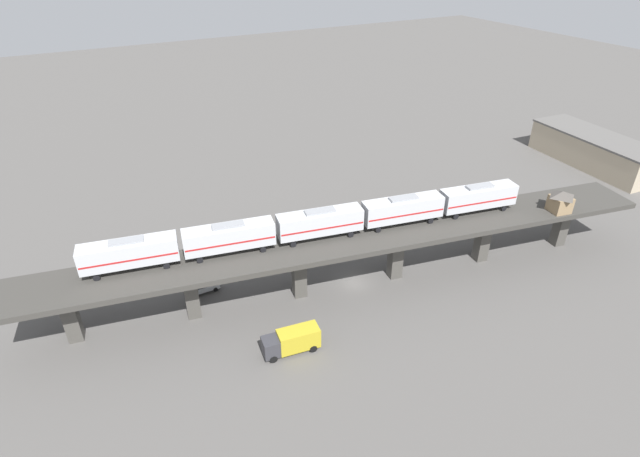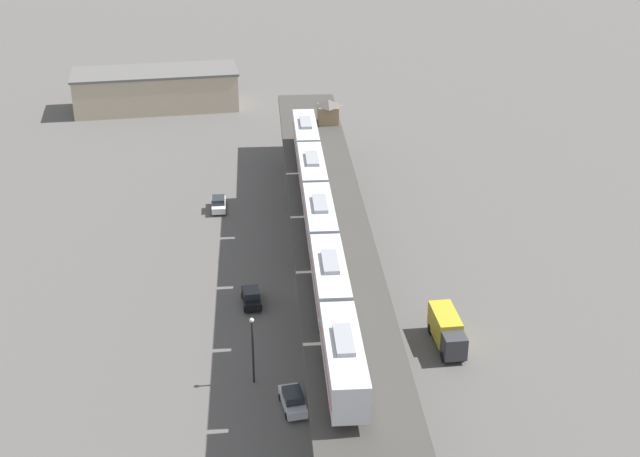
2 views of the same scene
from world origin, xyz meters
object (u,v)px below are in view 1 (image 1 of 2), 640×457
Objects in this scene: warehouse_building at (595,150)px; street_car_white at (441,216)px; signal_hut at (561,201)px; delivery_truck at (292,340)px; street_car_silver at (203,286)px; street_lamp at (227,250)px; subway_train at (320,222)px; street_car_black at (318,251)px.

street_car_white is at bearing -85.31° from warehouse_building.
signal_hut is 0.51× the size of delivery_truck.
street_car_silver is (-0.16, -44.27, 0.00)m from street_car_white.
warehouse_building is at bearing 103.81° from delivery_truck.
signal_hut is 51.32m from street_lamp.
subway_train is 8.91× the size of street_lamp.
warehouse_building is (-1.04, 85.79, -0.70)m from street_lamp.
street_car_white is at bearing 89.80° from street_car_silver.
street_car_silver is 0.64× the size of street_lamp.
subway_train is 15.77m from street_lamp.
signal_hut is 44.53m from warehouse_building.
street_car_white is (-6.45, 28.48, -9.83)m from subway_train.
street_lamp is 0.24× the size of warehouse_building.
street_car_black is 0.16× the size of warehouse_building.
street_car_silver is 6.37m from street_lamp.
street_car_silver is at bearing -61.81° from street_lamp.
signal_hut reaches higher than warehouse_building.
warehouse_building reaches higher than street_car_silver.
street_lamp is (-2.61, 4.87, 3.17)m from street_car_silver.
signal_hut is at bearing 62.18° from street_car_black.
street_lamp is at bearing -176.11° from delivery_truck.
signal_hut is 55.38m from street_car_silver.
street_car_black is 21.51m from delivery_truck.
street_car_black is at bearing -87.23° from warehouse_building.
street_car_black is at bearing -90.77° from street_car_white.
delivery_truck is at bearing -90.08° from signal_hut.
street_car_silver is (-6.61, -15.79, -9.83)m from subway_train.
street_lamp reaches higher than warehouse_building.
warehouse_building is at bearing 118.22° from signal_hut.
warehouse_building is at bearing 92.31° from street_car_silver.
subway_train is at bearing 49.83° from street_lamp.
street_car_black is 0.65× the size of street_lamp.
warehouse_building reaches higher than street_car_black.
subway_train reaches higher than signal_hut.
subway_train reaches higher than warehouse_building.
street_car_black is (-0.19, 18.98, 0.00)m from street_car_silver.
subway_train is at bearing 67.30° from street_car_silver.
signal_hut is 20.72m from street_car_white.
street_car_black is 0.61× the size of delivery_truck.
signal_hut reaches higher than street_car_black.
subway_train is 75.92m from warehouse_building.
delivery_truck is at bearing -76.19° from warehouse_building.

